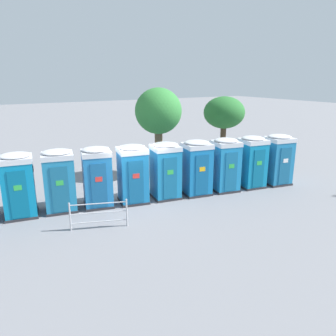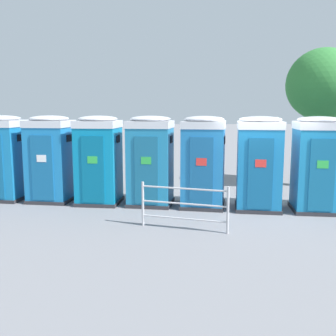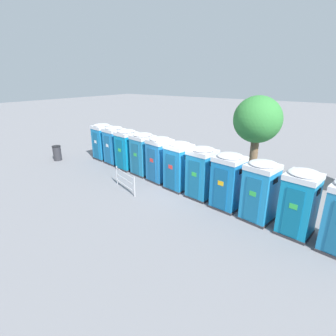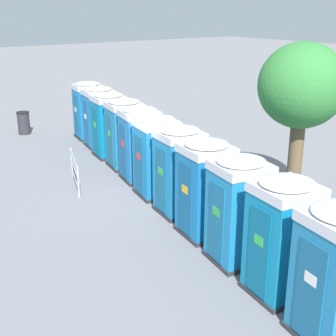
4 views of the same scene
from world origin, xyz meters
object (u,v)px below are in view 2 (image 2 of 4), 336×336
event_barrier (184,205)px  portapotty_2 (99,160)px  portapotty_5 (259,163)px  portapotty_6 (317,164)px  portapotty_4 (203,161)px  portapotty_1 (51,158)px  portapotty_0 (3,157)px  street_tree_1 (323,87)px  portapotty_3 (150,160)px

event_barrier → portapotty_2: bearing=131.0°
portapotty_5 → portapotty_6: size_ratio=1.00×
portapotty_4 → portapotty_2: bearing=170.2°
portapotty_1 → event_barrier: size_ratio=1.31×
portapotty_2 → portapotty_4: same height
portapotty_0 → event_barrier: 6.18m
portapotty_1 → portapotty_4: size_ratio=1.00×
portapotty_0 → portapotty_2: same height
portapotty_1 → portapotty_5: same height
portapotty_0 → street_tree_1: (10.31, 1.54, 2.20)m
portapotty_5 → event_barrier: size_ratio=1.31×
portapotty_4 → event_barrier: portapotty_4 is taller
portapotty_2 → street_tree_1: bearing=16.3°
portapotty_2 → event_barrier: bearing=-49.0°
portapotty_2 → portapotty_4: size_ratio=1.00×
portapotty_2 → event_barrier: (2.28, -2.62, -0.72)m
portapotty_0 → portapotty_1: (1.48, -0.26, -0.00)m
portapotty_4 → portapotty_6: bearing=-11.1°
portapotty_4 → portapotty_6: 3.01m
portapotty_3 → portapotty_2: bearing=172.3°
portapotty_1 → portapotty_2: same height
portapotty_3 → event_barrier: bearing=-72.0°
portapotty_5 → portapotty_4: bearing=167.1°
portapotty_6 → portapotty_3: bearing=168.6°
portapotty_2 → portapotty_0: bearing=168.2°
portapotty_2 → portapotty_4: 3.01m
portapotty_0 → portapotty_5: same height
portapotty_0 → portapotty_4: 6.02m
portapotty_4 → portapotty_5: same height
portapotty_1 → event_barrier: (3.74, -2.96, -0.72)m
portapotty_5 → event_barrier: 2.88m
portapotty_2 → portapotty_6: same height
portapotty_1 → portapotty_6: bearing=-11.0°
portapotty_0 → event_barrier: bearing=-31.7°
portapotty_1 → street_tree_1: street_tree_1 is taller
portapotty_3 → event_barrier: 2.63m
portapotty_0 → portapotty_6: bearing=-10.9°
portapotty_2 → event_barrier: portapotty_2 is taller
portapotty_1 → portapotty_4: 4.52m
event_barrier → portapotty_1: bearing=141.6°
street_tree_1 → event_barrier: (-5.08, -4.77, -2.91)m
portapotty_0 → portapotty_4: size_ratio=1.00×
portapotty_2 → street_tree_1: (7.36, 2.15, 2.20)m
portapotty_2 → street_tree_1: 7.98m
portapotty_3 → portapotty_0: bearing=169.6°
portapotty_5 → street_tree_1: size_ratio=0.53×
portapotty_0 → event_barrier: portapotty_0 is taller
portapotty_0 → event_barrier: (5.22, -3.23, -0.72)m
portapotty_6 → event_barrier: size_ratio=1.31×
portapotty_0 → portapotty_2: bearing=-11.8°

